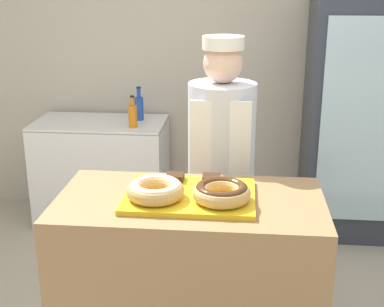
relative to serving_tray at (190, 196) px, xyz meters
The scene contains 12 objects.
wall_back 2.16m from the serving_tray, 90.00° to the left, with size 8.00×0.06×2.70m.
display_counter 0.50m from the serving_tray, ahead, with size 1.21×0.64×0.98m.
serving_tray is the anchor object (origin of this frame).
donut_light_glaze 0.17m from the serving_tray, 155.56° to the right, with size 0.25×0.25×0.08m.
donut_chocolate_glaze 0.17m from the serving_tray, 24.44° to the right, with size 0.25×0.25×0.08m.
brownie_back_left 0.18m from the serving_tray, 118.99° to the left, with size 0.08×0.08×0.03m.
brownie_back_right 0.18m from the serving_tray, 61.01° to the left, with size 0.08×0.08×0.03m.
baker_person 0.68m from the serving_tray, 80.27° to the left, with size 0.38×0.38×1.63m.
beverage_fridge 2.07m from the serving_tray, 59.20° to the left, with size 0.71×0.59×1.83m.
chest_freezer 2.08m from the serving_tray, 116.62° to the left, with size 1.03×0.56×0.84m.
bottle_blue 1.96m from the serving_tray, 107.56° to the left, with size 0.07×0.07×0.27m.
bottle_orange 1.75m from the serving_tray, 109.94° to the left, with size 0.07×0.07×0.24m.
Camera 1 is at (0.22, -2.20, 1.92)m, focal length 50.00 mm.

